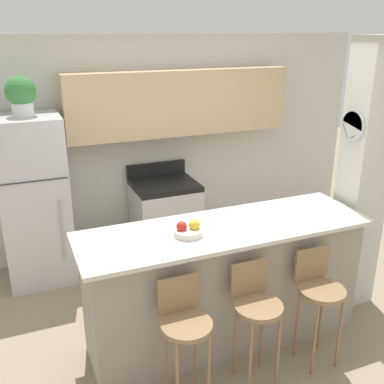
# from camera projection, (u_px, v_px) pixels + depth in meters

# --- Properties ---
(ground_plane) EXTENTS (14.00, 14.00, 0.00)m
(ground_plane) POSITION_uv_depth(u_px,v_px,m) (223.00, 337.00, 4.01)
(ground_plane) COLOR gray
(wall_back) EXTENTS (5.60, 0.38, 2.55)m
(wall_back) POSITION_uv_depth(u_px,v_px,m) (161.00, 128.00, 5.30)
(wall_back) COLOR silver
(wall_back) RESTS_ON ground_plane
(pillar_right) EXTENTS (0.38, 0.32, 2.55)m
(pillar_right) POSITION_uv_depth(u_px,v_px,m) (362.00, 179.00, 4.18)
(pillar_right) COLOR silver
(pillar_right) RESTS_ON ground_plane
(counter_bar) EXTENTS (2.43, 0.75, 1.08)m
(counter_bar) POSITION_uv_depth(u_px,v_px,m) (224.00, 284.00, 3.83)
(counter_bar) COLOR gray
(counter_bar) RESTS_ON ground_plane
(refrigerator) EXTENTS (0.68, 0.68, 1.79)m
(refrigerator) POSITION_uv_depth(u_px,v_px,m) (35.00, 201.00, 4.70)
(refrigerator) COLOR silver
(refrigerator) RESTS_ON ground_plane
(stove_range) EXTENTS (0.74, 0.66, 1.07)m
(stove_range) POSITION_uv_depth(u_px,v_px,m) (165.00, 218.00, 5.38)
(stove_range) COLOR silver
(stove_range) RESTS_ON ground_plane
(bar_stool_left) EXTENTS (0.36, 0.36, 0.97)m
(bar_stool_left) POSITION_uv_depth(u_px,v_px,m) (185.00, 325.00, 3.13)
(bar_stool_left) COLOR olive
(bar_stool_left) RESTS_ON ground_plane
(bar_stool_mid) EXTENTS (0.36, 0.36, 0.97)m
(bar_stool_mid) POSITION_uv_depth(u_px,v_px,m) (256.00, 307.00, 3.34)
(bar_stool_mid) COLOR olive
(bar_stool_mid) RESTS_ON ground_plane
(bar_stool_right) EXTENTS (0.36, 0.36, 0.97)m
(bar_stool_right) POSITION_uv_depth(u_px,v_px,m) (319.00, 291.00, 3.54)
(bar_stool_right) COLOR olive
(bar_stool_right) RESTS_ON ground_plane
(potted_plant_on_fridge) EXTENTS (0.29, 0.29, 0.39)m
(potted_plant_on_fridge) POSITION_uv_depth(u_px,v_px,m) (21.00, 95.00, 4.32)
(potted_plant_on_fridge) COLOR silver
(potted_plant_on_fridge) RESTS_ON refrigerator
(fruit_bowl) EXTENTS (0.23, 0.23, 0.12)m
(fruit_bowl) POSITION_uv_depth(u_px,v_px,m) (188.00, 230.00, 3.48)
(fruit_bowl) COLOR silver
(fruit_bowl) RESTS_ON counter_bar
(trash_bin) EXTENTS (0.28, 0.28, 0.38)m
(trash_bin) POSITION_uv_depth(u_px,v_px,m) (97.00, 261.00, 4.94)
(trash_bin) COLOR black
(trash_bin) RESTS_ON ground_plane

